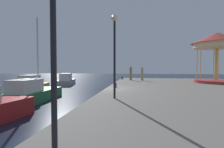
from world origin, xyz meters
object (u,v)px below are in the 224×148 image
at_px(lamp_post_near_edge, 53,1).
at_px(person_mid_promenade, 142,74).
at_px(motorboat_yellow, 31,85).
at_px(sailboat_green, 32,93).
at_px(bollard_north, 115,85).
at_px(bollard_south, 122,78).
at_px(carousel, 217,45).
at_px(motorboat_grey, 66,81).
at_px(person_far_corner, 131,73).
at_px(lamp_post_mid_promenade, 115,42).

height_order(lamp_post_near_edge, person_mid_promenade, lamp_post_near_edge).
xyz_separation_m(motorboat_yellow, person_mid_promenade, (11.93, 6.16, 1.04)).
bearing_deg(lamp_post_near_edge, sailboat_green, 126.77).
bearing_deg(bollard_north, bollard_south, 91.73).
distance_m(carousel, person_mid_promenade, 9.11).
height_order(motorboat_grey, bollard_north, motorboat_grey).
bearing_deg(person_far_corner, person_mid_promenade, -21.30).
relative_size(sailboat_green, carousel, 1.13).
bearing_deg(carousel, lamp_post_mid_promenade, -132.13).
height_order(sailboat_green, person_far_corner, sailboat_green).
bearing_deg(bollard_south, lamp_post_near_edge, -88.67).
height_order(lamp_post_near_edge, bollard_south, lamp_post_near_edge).
height_order(bollard_south, person_mid_promenade, person_mid_promenade).
distance_m(bollard_north, person_far_corner, 8.87).
xyz_separation_m(lamp_post_near_edge, person_far_corner, (0.86, 19.74, -2.06)).
xyz_separation_m(carousel, person_mid_promenade, (-8.17, 2.11, -3.41)).
distance_m(motorboat_yellow, person_far_corner, 12.45).
bearing_deg(carousel, motorboat_grey, 171.75).
bearing_deg(bollard_north, lamp_post_near_edge, -89.05).
distance_m(lamp_post_near_edge, person_far_corner, 19.86).
xyz_separation_m(lamp_post_mid_promenade, bollard_south, (-0.95, 15.63, -2.90)).
distance_m(motorboat_yellow, lamp_post_mid_promenade, 12.70).
bearing_deg(bollard_south, person_far_corner, -52.30).
bearing_deg(lamp_post_near_edge, motorboat_yellow, 126.32).
relative_size(lamp_post_near_edge, person_mid_promenade, 2.38).
bearing_deg(lamp_post_mid_promenade, person_mid_promenade, 81.73).
relative_size(lamp_post_near_edge, bollard_south, 10.99).
bearing_deg(person_far_corner, sailboat_green, -120.44).
height_order(sailboat_green, lamp_post_near_edge, sailboat_green).
bearing_deg(carousel, motorboat_yellow, -168.62).
distance_m(motorboat_grey, lamp_post_near_edge, 21.88).
xyz_separation_m(bollard_north, bollard_south, (-0.32, 10.54, 0.00)).
bearing_deg(bollard_south, carousel, -21.98).
xyz_separation_m(person_mid_promenade, person_far_corner, (-1.52, 0.59, 0.06)).
xyz_separation_m(carousel, person_far_corner, (-9.69, 2.70, -3.35)).
bearing_deg(motorboat_yellow, bollard_north, -12.24).
relative_size(carousel, person_mid_promenade, 3.08).
bearing_deg(sailboat_green, lamp_post_near_edge, -53.23).
bearing_deg(sailboat_green, bollard_south, 67.72).
bearing_deg(motorboat_grey, person_far_corner, -0.53).
xyz_separation_m(sailboat_green, person_far_corner, (6.87, 11.69, 1.10)).
relative_size(motorboat_grey, bollard_north, 13.95).
bearing_deg(lamp_post_mid_promenade, motorboat_grey, 123.22).
xyz_separation_m(lamp_post_near_edge, bollard_north, (-0.18, 10.96, -2.80)).
bearing_deg(motorboat_yellow, carousel, 11.38).
relative_size(lamp_post_mid_promenade, person_mid_promenade, 2.47).
height_order(lamp_post_mid_promenade, bollard_north, lamp_post_mid_promenade).
xyz_separation_m(sailboat_green, bollard_south, (5.51, 13.45, 0.37)).
relative_size(motorboat_grey, lamp_post_mid_promenade, 1.22).
relative_size(sailboat_green, bollard_south, 16.05).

